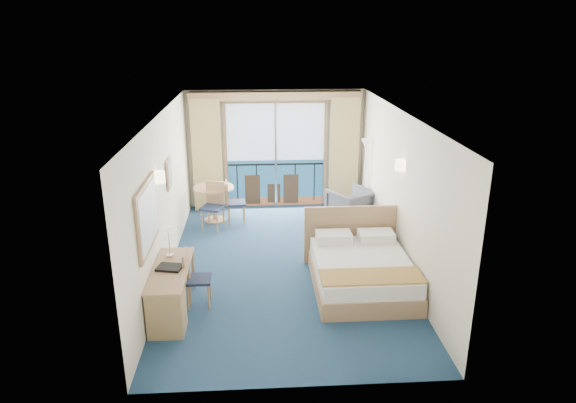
% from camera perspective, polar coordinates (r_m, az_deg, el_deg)
% --- Properties ---
extents(floor, '(6.50, 6.50, 0.00)m').
position_cam_1_polar(floor, '(9.21, -0.47, -7.09)').
color(floor, navy).
rests_on(floor, ground).
extents(room_walls, '(4.04, 6.54, 2.72)m').
position_cam_1_polar(room_walls, '(8.57, -0.51, 3.64)').
color(room_walls, white).
rests_on(room_walls, ground).
extents(balcony_door, '(2.36, 0.03, 2.52)m').
position_cam_1_polar(balcony_door, '(11.84, -1.41, 4.83)').
color(balcony_door, navy).
rests_on(balcony_door, room_walls).
extents(curtain_left, '(0.65, 0.22, 2.55)m').
position_cam_1_polar(curtain_left, '(11.71, -8.98, 5.10)').
color(curtain_left, '#D6B976').
rests_on(curtain_left, room_walls).
extents(curtain_right, '(0.65, 0.22, 2.55)m').
position_cam_1_polar(curtain_right, '(11.83, 6.21, 5.36)').
color(curtain_right, '#D6B976').
rests_on(curtain_right, room_walls).
extents(pelmet, '(3.80, 0.25, 0.18)m').
position_cam_1_polar(pelmet, '(11.45, -1.40, 11.67)').
color(pelmet, '#A67A5A').
rests_on(pelmet, room_walls).
extents(mirror, '(0.05, 1.25, 0.95)m').
position_cam_1_polar(mirror, '(7.36, -15.34, -1.58)').
color(mirror, '#A67A5A').
rests_on(mirror, room_walls).
extents(wall_print, '(0.04, 0.42, 0.52)m').
position_cam_1_polar(wall_print, '(9.17, -13.08, 3.01)').
color(wall_print, '#A67A5A').
rests_on(wall_print, room_walls).
extents(sconce_left, '(0.18, 0.18, 0.18)m').
position_cam_1_polar(sconce_left, '(8.10, -14.12, 2.66)').
color(sconce_left, '#FFE3B2').
rests_on(sconce_left, room_walls).
extents(sconce_right, '(0.18, 0.18, 0.18)m').
position_cam_1_polar(sconce_right, '(8.73, 12.40, 3.97)').
color(sconce_right, '#FFE3B2').
rests_on(sconce_right, room_walls).
extents(bed, '(1.68, 2.00, 1.06)m').
position_cam_1_polar(bed, '(8.47, 8.12, -7.52)').
color(bed, '#A67A5A').
rests_on(bed, ground).
extents(nightstand, '(0.43, 0.41, 0.56)m').
position_cam_1_polar(nightstand, '(9.59, 10.04, -4.43)').
color(nightstand, tan).
rests_on(nightstand, ground).
extents(phone, '(0.20, 0.16, 0.08)m').
position_cam_1_polar(phone, '(9.48, 10.31, -2.62)').
color(phone, silver).
rests_on(phone, nightstand).
extents(armchair, '(1.12, 1.13, 0.76)m').
position_cam_1_polar(armchair, '(11.06, 6.98, -0.49)').
color(armchair, '#4B4E5B').
rests_on(armchair, ground).
extents(floor_lamp, '(0.25, 0.25, 1.77)m').
position_cam_1_polar(floor_lamp, '(11.09, 8.62, 4.69)').
color(floor_lamp, silver).
rests_on(floor_lamp, ground).
extents(desk, '(0.52, 1.51, 0.71)m').
position_cam_1_polar(desk, '(7.48, -13.24, -10.86)').
color(desk, '#A67A5A').
rests_on(desk, ground).
extents(desk_chair, '(0.39, 0.38, 0.88)m').
position_cam_1_polar(desk_chair, '(7.91, -10.51, -8.04)').
color(desk_chair, '#1C2642').
rests_on(desk_chair, ground).
extents(folder, '(0.40, 0.33, 0.03)m').
position_cam_1_polar(folder, '(7.69, -13.01, -7.15)').
color(folder, black).
rests_on(folder, desk).
extents(desk_lamp, '(0.12, 0.12, 0.47)m').
position_cam_1_polar(desk_lamp, '(7.93, -13.15, -3.70)').
color(desk_lamp, silver).
rests_on(desk_lamp, desk).
extents(round_table, '(0.86, 0.86, 0.77)m').
position_cam_1_polar(round_table, '(11.14, -8.22, 0.72)').
color(round_table, '#A67A5A').
rests_on(round_table, ground).
extents(table_chair_a, '(0.44, 0.43, 0.92)m').
position_cam_1_polar(table_chair_a, '(11.00, -6.21, 0.20)').
color(table_chair_a, '#1C2642').
rests_on(table_chair_a, ground).
extents(table_chair_b, '(0.54, 0.55, 0.98)m').
position_cam_1_polar(table_chair_b, '(10.76, -8.24, -0.12)').
color(table_chair_b, '#1C2642').
rests_on(table_chair_b, ground).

